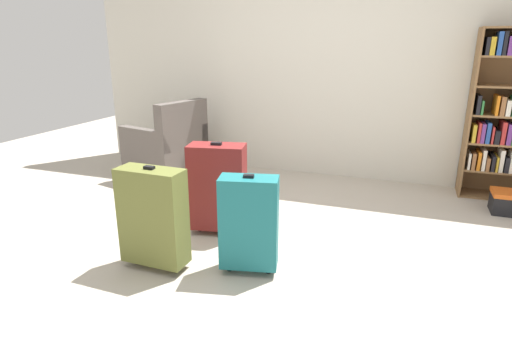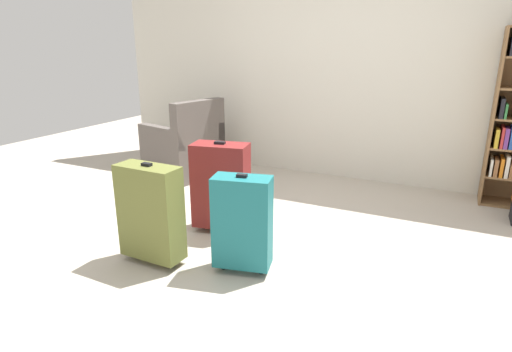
{
  "view_description": "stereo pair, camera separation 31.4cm",
  "coord_description": "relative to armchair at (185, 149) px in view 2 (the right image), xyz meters",
  "views": [
    {
      "loc": [
        0.94,
        -2.66,
        1.49
      ],
      "look_at": [
        -0.08,
        0.17,
        0.55
      ],
      "focal_mm": 29.74,
      "sensor_mm": 36.0,
      "label": 1
    },
    {
      "loc": [
        1.23,
        -2.53,
        1.49
      ],
      "look_at": [
        -0.08,
        0.17,
        0.55
      ],
      "focal_mm": 29.74,
      "sensor_mm": 36.0,
      "label": 2
    }
  ],
  "objects": [
    {
      "name": "ground_plane",
      "position": [
        1.6,
        -1.41,
        -0.32
      ],
      "size": [
        10.05,
        10.05,
        0.0
      ],
      "primitive_type": "plane",
      "color": "#B2A899"
    },
    {
      "name": "back_wall",
      "position": [
        1.6,
        0.8,
        0.98
      ],
      "size": [
        5.75,
        0.1,
        2.6
      ],
      "primitive_type": "cube",
      "color": "beige",
      "rests_on": "ground"
    },
    {
      "name": "armchair",
      "position": [
        0.0,
        0.0,
        0.0
      ],
      "size": [
        0.85,
        0.85,
        0.9
      ],
      "color": "#59514C",
      "rests_on": "ground"
    },
    {
      "name": "mug",
      "position": [
        0.58,
        0.04,
        -0.27
      ],
      "size": [
        0.12,
        0.08,
        0.1
      ],
      "color": "white",
      "rests_on": "ground"
    },
    {
      "name": "suitcase_dark_red",
      "position": [
        1.16,
        -1.15,
        0.08
      ],
      "size": [
        0.48,
        0.31,
        0.76
      ],
      "color": "maroon",
      "rests_on": "ground"
    },
    {
      "name": "suitcase_teal",
      "position": [
        1.62,
        -1.66,
        0.04
      ],
      "size": [
        0.41,
        0.27,
        0.69
      ],
      "color": "#19666B",
      "rests_on": "ground"
    },
    {
      "name": "suitcase_olive",
      "position": [
        0.99,
        -1.83,
        0.06
      ],
      "size": [
        0.46,
        0.2,
        0.73
      ],
      "color": "brown",
      "rests_on": "ground"
    }
  ]
}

